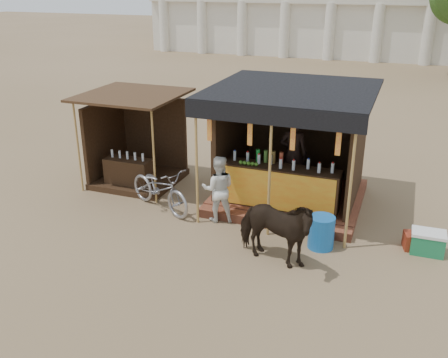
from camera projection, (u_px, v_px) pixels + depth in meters
ground at (195, 262)px, 9.51m from camera, size 120.00×120.00×0.00m
main_stall at (290, 161)px, 11.72m from camera, size 3.60×3.61×2.78m
secondary_stall at (133, 150)px, 13.04m from camera, size 2.40×2.40×2.38m
cow at (274, 230)px, 9.22m from camera, size 1.76×1.08×1.39m
motorbike at (160, 188)px, 11.50m from camera, size 2.10×1.47×1.05m
bystander at (218, 189)px, 10.89m from camera, size 0.89×0.79×1.51m
blue_barrel at (321, 232)px, 9.91m from camera, size 0.67×0.67×0.67m
red_crate at (414, 241)px, 9.92m from camera, size 0.45×0.43×0.34m
cooler at (428, 242)px, 9.74m from camera, size 0.65×0.45×0.46m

